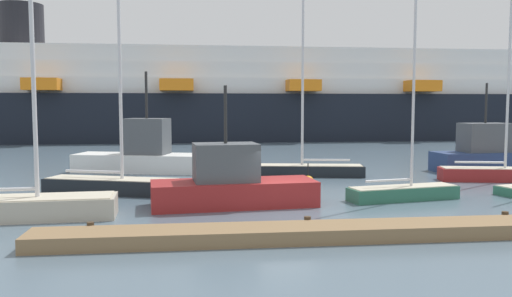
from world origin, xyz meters
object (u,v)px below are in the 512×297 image
channel_buoy_0 (308,181)px  channel_buoy_2 (487,159)px  sailboat_4 (310,166)px  fishing_boat_2 (231,184)px  sailboat_0 (403,190)px  sailboat_3 (112,182)px  fishing_boat_0 (143,154)px  cruise_ship (177,98)px  sailboat_1 (496,172)px  fishing_boat_1 (488,154)px  sailboat_2 (23,204)px

channel_buoy_0 → channel_buoy_2: channel_buoy_2 is taller
sailboat_4 → fishing_boat_2: sailboat_4 is taller
sailboat_0 → fishing_boat_2: sailboat_0 is taller
sailboat_3 → fishing_boat_0: bearing=104.2°
sailboat_3 → cruise_ship: bearing=106.3°
sailboat_0 → sailboat_4: size_ratio=0.76×
sailboat_1 → cruise_ship: 44.60m
sailboat_3 → channel_buoy_2: sailboat_3 is taller
sailboat_1 → channel_buoy_2: 9.34m
sailboat_1 → fishing_boat_1: 4.93m
fishing_boat_2 → fishing_boat_1: bearing=-155.7°
sailboat_2 → sailboat_0: bearing=4.5°
sailboat_0 → cruise_ship: cruise_ship is taller
sailboat_1 → channel_buoy_0: size_ratio=7.97×
sailboat_2 → fishing_boat_1: size_ratio=1.57×
sailboat_1 → cruise_ship: bearing=128.2°
fishing_boat_1 → sailboat_2: bearing=20.0°
sailboat_0 → channel_buoy_0: sailboat_0 is taller
sailboat_3 → channel_buoy_0: sailboat_3 is taller
channel_buoy_2 → sailboat_0: bearing=-131.7°
sailboat_0 → channel_buoy_0: bearing=120.2°
sailboat_3 → fishing_boat_2: sailboat_3 is taller
sailboat_4 → fishing_boat_1: (12.43, 1.13, 0.55)m
fishing_boat_2 → channel_buoy_2: bearing=-150.4°
cruise_ship → sailboat_0: bearing=-75.9°
sailboat_3 → fishing_boat_1: 24.55m
sailboat_2 → channel_buoy_2: sailboat_2 is taller
sailboat_0 → cruise_ship: size_ratio=0.09×
sailboat_4 → fishing_boat_2: 10.66m
sailboat_0 → sailboat_3: sailboat_3 is taller
sailboat_3 → channel_buoy_0: 10.24m
sailboat_2 → sailboat_3: sailboat_2 is taller
sailboat_0 → channel_buoy_2: bearing=37.5°
sailboat_0 → sailboat_2: sailboat_2 is taller
fishing_boat_1 → cruise_ship: (-21.78, 35.28, 4.09)m
fishing_boat_0 → channel_buoy_2: fishing_boat_0 is taller
sailboat_2 → sailboat_3: (2.57, 5.72, -0.01)m
sailboat_4 → channel_buoy_2: 15.47m
channel_buoy_0 → sailboat_1: bearing=5.3°
sailboat_0 → fishing_boat_1: (9.87, 9.69, 0.69)m
sailboat_4 → cruise_ship: (-9.35, 36.42, 4.64)m
sailboat_2 → sailboat_1: bearing=13.9°
sailboat_4 → sailboat_0: bearing=116.0°
fishing_boat_2 → fishing_boat_0: bearing=-73.6°
sailboat_3 → channel_buoy_0: size_ratio=9.20×
sailboat_2 → fishing_boat_0: bearing=73.7°
sailboat_4 → cruise_ship: cruise_ship is taller
fishing_boat_0 → cruise_ship: bearing=103.1°
sailboat_3 → fishing_boat_1: size_ratio=1.56×
fishing_boat_0 → sailboat_4: bearing=-2.9°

